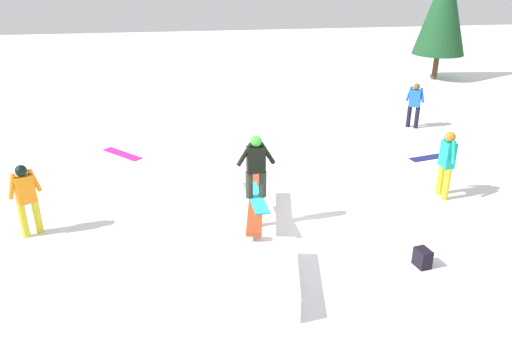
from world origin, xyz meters
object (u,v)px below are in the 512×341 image
at_px(main_rider_on_rail, 256,168).
at_px(bystander_teal, 447,161).
at_px(loose_snowboard_magenta, 122,154).
at_px(bystander_blue, 415,103).
at_px(loose_snowboard_navy, 433,157).
at_px(bystander_orange, 26,196).
at_px(rail_feature, 256,202).
at_px(pine_tree_near, 444,7).
at_px(backpack_on_snow, 422,258).

bearing_deg(main_rider_on_rail, bystander_teal, -82.97).
bearing_deg(loose_snowboard_magenta, bystander_teal, 19.59).
bearing_deg(bystander_blue, bystander_teal, -68.07).
bearing_deg(loose_snowboard_navy, bystander_orange, -176.84).
height_order(main_rider_on_rail, bystander_orange, main_rider_on_rail).
relative_size(rail_feature, loose_snowboard_magenta, 1.97).
bearing_deg(bystander_teal, bystander_orange, -87.64).
relative_size(loose_snowboard_magenta, pine_tree_near, 0.27).
relative_size(rail_feature, backpack_on_snow, 8.07).
bearing_deg(pine_tree_near, backpack_on_snow, 152.17).
height_order(rail_feature, bystander_orange, bystander_orange).
distance_m(main_rider_on_rail, pine_tree_near, 15.86).
bearing_deg(bystander_orange, backpack_on_snow, -51.04).
distance_m(rail_feature, pine_tree_near, 15.96).
bearing_deg(loose_snowboard_magenta, loose_snowboard_navy, 36.65).
height_order(bystander_blue, backpack_on_snow, bystander_blue).
distance_m(bystander_blue, backpack_on_snow, 8.22).
distance_m(bystander_teal, loose_snowboard_magenta, 8.49).
bearing_deg(bystander_orange, loose_snowboard_navy, -18.35).
bearing_deg(pine_tree_near, main_rider_on_rail, 140.24).
xyz_separation_m(main_rider_on_rail, bystander_blue, (5.63, -5.99, -0.48)).
bearing_deg(loose_snowboard_navy, main_rider_on_rail, -162.70).
xyz_separation_m(bystander_orange, backpack_on_snow, (-2.24, -7.12, -0.66)).
relative_size(bystander_blue, pine_tree_near, 0.28).
xyz_separation_m(bystander_orange, loose_snowboard_navy, (2.67, -9.84, -0.82)).
height_order(bystander_blue, pine_tree_near, pine_tree_near).
bearing_deg(bystander_teal, loose_snowboard_magenta, -117.23).
xyz_separation_m(bystander_teal, loose_snowboard_navy, (2.34, -0.99, -0.87)).
relative_size(rail_feature, bystander_blue, 1.90).
bearing_deg(bystander_teal, rail_feature, -80.76).
relative_size(backpack_on_snow, pine_tree_near, 0.07).
bearing_deg(pine_tree_near, bystander_orange, 129.00).
relative_size(rail_feature, loose_snowboard_navy, 1.97).
height_order(bystander_orange, loose_snowboard_magenta, bystander_orange).
relative_size(loose_snowboard_magenta, backpack_on_snow, 4.09).
relative_size(main_rider_on_rail, bystander_orange, 0.97).
bearing_deg(main_rider_on_rail, loose_snowboard_navy, -62.67).
height_order(bystander_orange, loose_snowboard_navy, bystander_orange).
relative_size(main_rider_on_rail, backpack_on_snow, 4.22).
distance_m(main_rider_on_rail, bystander_teal, 4.50).
relative_size(bystander_blue, loose_snowboard_navy, 1.04).
distance_m(loose_snowboard_magenta, backpack_on_snow, 8.67).
xyz_separation_m(rail_feature, bystander_teal, (0.70, -4.42, 0.33)).
height_order(bystander_blue, loose_snowboard_navy, bystander_blue).
distance_m(rail_feature, backpack_on_snow, 3.30).
xyz_separation_m(bystander_teal, loose_snowboard_magenta, (3.89, 7.50, -0.87)).
bearing_deg(backpack_on_snow, loose_snowboard_navy, -39.03).
distance_m(rail_feature, main_rider_on_rail, 0.74).
bearing_deg(bystander_orange, bystander_blue, -6.75).
bearing_deg(pine_tree_near, bystander_blue, 147.79).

